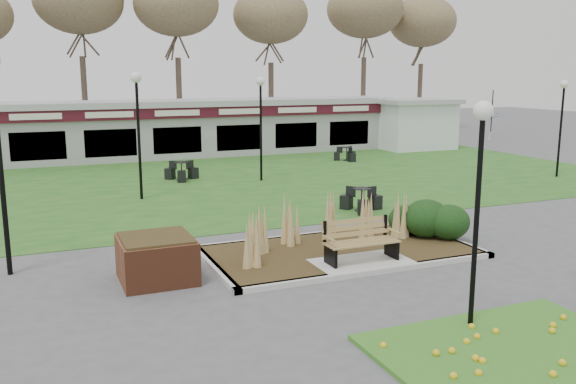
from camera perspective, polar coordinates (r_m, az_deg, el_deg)
name	(u,v)px	position (r m, az deg, el deg)	size (l,w,h in m)	color
ground	(365,268)	(13.74, 7.20, -7.11)	(100.00, 100.00, 0.00)	#515154
lawn	(215,181)	(24.56, -6.87, 1.02)	(34.00, 16.00, 0.02)	#205D1D
flower_bed	(515,351)	(10.28, 20.47, -13.77)	(4.20, 3.00, 0.16)	#356A1E
planting_bed	(383,232)	(15.38, 8.85, -3.75)	(6.75, 3.40, 1.27)	#302413
park_bench	(360,240)	(13.78, 6.74, -4.49)	(1.70, 0.66, 0.93)	#A6874B
brick_planter	(157,258)	(13.03, -12.18, -6.10)	(1.50, 1.50, 0.95)	brown
food_pavilion	(171,128)	(32.05, -10.89, 5.89)	(24.60, 3.40, 2.90)	#969698
service_hut	(414,123)	(35.62, 11.71, 6.32)	(4.40, 3.40, 2.83)	white
tree_backdrop	(139,5)	(40.03, -13.78, 16.64)	(47.24, 5.24, 10.36)	#47382B
lamp_post_near_left	(480,165)	(10.33, 17.52, 2.38)	(0.32, 0.32, 3.84)	black
lamp_post_mid_right	(261,106)	(24.20, -2.57, 8.08)	(0.34, 0.34, 4.12)	black
lamp_post_far_right	(562,107)	(27.48, 24.30, 7.27)	(0.33, 0.33, 3.98)	black
lamp_post_far_left	(137,107)	(21.11, -13.91, 7.69)	(0.36, 0.36, 4.30)	black
bistro_set_b	(182,174)	(24.94, -9.92, 1.68)	(1.35, 1.33, 0.74)	black
bistro_set_c	(362,203)	(19.19, 6.90, -1.05)	(1.25, 1.36, 0.73)	black
bistro_set_d	(347,156)	(30.21, 5.51, 3.37)	(1.25, 1.11, 0.66)	black
patio_umbrella	(491,127)	(34.40, 18.46, 5.81)	(1.99, 2.02, 2.28)	black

